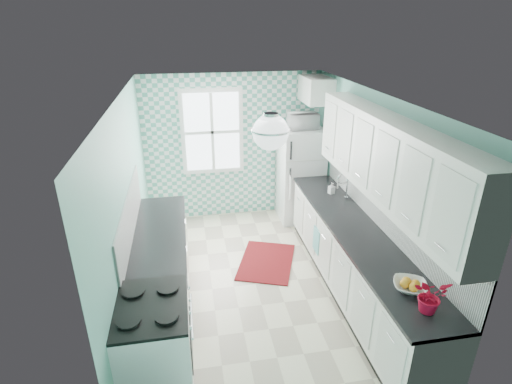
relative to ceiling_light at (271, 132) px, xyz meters
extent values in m
cube|color=beige|center=(0.00, 0.80, -2.33)|extent=(3.00, 4.40, 0.02)
cube|color=white|center=(0.00, 0.80, 0.19)|extent=(3.00, 4.40, 0.02)
cube|color=#6BB1A1|center=(0.00, 3.01, -1.07)|extent=(3.00, 0.02, 2.50)
cube|color=#6BB1A1|center=(0.00, -1.41, -1.07)|extent=(3.00, 0.02, 2.50)
cube|color=#6BB1A1|center=(-1.51, 0.80, -1.07)|extent=(0.02, 4.40, 2.50)
cube|color=#6BB1A1|center=(1.51, 0.80, -1.07)|extent=(0.02, 4.40, 2.50)
cube|color=#4FA390|center=(0.00, 2.99, -1.07)|extent=(3.00, 0.01, 2.50)
cube|color=white|center=(-0.35, 2.96, -0.77)|extent=(1.04, 0.05, 1.44)
cube|color=white|center=(-0.35, 2.95, -0.77)|extent=(0.90, 0.02, 1.30)
cube|color=white|center=(1.49, 0.40, -1.13)|extent=(0.02, 3.60, 0.51)
cube|color=white|center=(-1.49, 0.73, -1.13)|extent=(0.02, 2.15, 0.51)
cube|color=white|center=(1.33, 0.20, -0.42)|extent=(0.33, 3.20, 0.90)
cube|color=white|center=(1.30, 2.63, -0.07)|extent=(0.40, 0.74, 0.40)
cylinder|color=silver|center=(0.00, 0.00, 0.16)|extent=(0.14, 0.14, 0.04)
cylinder|color=silver|center=(0.00, 0.00, 0.09)|extent=(0.02, 0.02, 0.12)
sphere|color=white|center=(0.00, 0.00, 0.00)|extent=(0.34, 0.34, 0.34)
cube|color=white|center=(1.20, 0.40, -1.87)|extent=(0.60, 3.60, 0.90)
cube|color=black|center=(1.19, 0.40, -1.40)|extent=(0.63, 3.60, 0.04)
cube|color=white|center=(-1.20, 0.73, -1.87)|extent=(0.60, 2.15, 0.90)
cube|color=black|center=(-1.19, 0.73, -1.40)|extent=(0.63, 2.15, 0.04)
cube|color=silver|center=(1.11, 2.61, -1.51)|extent=(0.71, 0.67, 1.63)
cube|color=silver|center=(1.11, 2.27, -1.14)|extent=(0.69, 0.01, 0.02)
cube|color=silver|center=(0.83, 2.26, -0.94)|extent=(0.03, 0.03, 0.30)
cube|color=silver|center=(0.83, 2.26, -1.51)|extent=(0.03, 0.03, 0.54)
cube|color=white|center=(-1.20, -0.66, -1.82)|extent=(0.65, 0.83, 0.98)
cube|color=black|center=(-1.20, -0.66, -1.33)|extent=(0.65, 0.83, 0.03)
cube|color=black|center=(-0.87, -0.66, -1.76)|extent=(0.01, 0.54, 0.33)
cube|color=silver|center=(1.20, 1.24, -1.40)|extent=(0.49, 0.41, 0.12)
cylinder|color=silver|center=(1.38, 1.24, -1.20)|extent=(0.02, 0.02, 0.30)
torus|color=silver|center=(1.31, 1.24, -1.01)|extent=(0.16, 0.02, 0.16)
cube|color=maroon|center=(0.25, 1.30, -2.32)|extent=(1.06, 1.25, 0.02)
cube|color=teal|center=(0.89, 0.99, -1.84)|extent=(0.02, 0.24, 0.36)
imported|color=silver|center=(1.20, -0.78, -1.34)|extent=(0.41, 0.41, 0.08)
imported|color=#B73121|center=(1.20, -1.07, -1.23)|extent=(0.34, 0.31, 0.32)
imported|color=silver|center=(1.25, 1.50, -1.30)|extent=(0.10, 0.10, 0.17)
imported|color=white|center=(1.11, 2.61, -0.57)|extent=(0.48, 0.34, 0.26)
camera|label=1|loc=(-0.78, -3.56, 0.99)|focal=28.00mm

